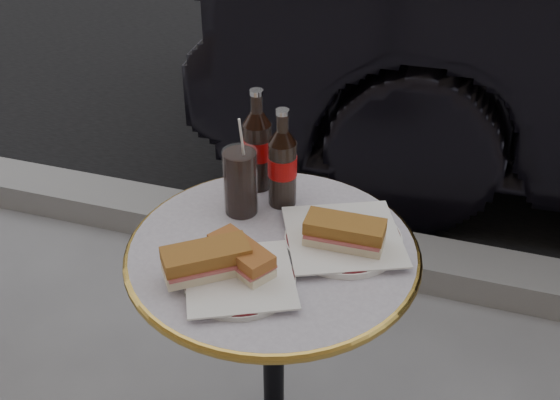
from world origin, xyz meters
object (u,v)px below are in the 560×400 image
(bistro_table, at_px, (274,368))
(cola_bottle_left, at_px, (257,139))
(plate_left, at_px, (240,281))
(cola_bottle_right, at_px, (282,158))
(cola_glass, at_px, (240,182))
(plate_right, at_px, (343,239))

(bistro_table, bearing_deg, cola_bottle_left, 116.40)
(bistro_table, bearing_deg, plate_left, -101.38)
(bistro_table, relative_size, cola_bottle_right, 3.09)
(cola_bottle_left, relative_size, cola_glass, 1.59)
(bistro_table, relative_size, plate_right, 2.95)
(cola_bottle_right, height_order, cola_glass, cola_bottle_right)
(plate_left, distance_m, cola_bottle_right, 0.31)
(cola_bottle_right, bearing_deg, plate_right, -31.36)
(bistro_table, xyz_separation_m, cola_bottle_right, (-0.03, 0.17, 0.48))
(plate_left, relative_size, cola_glass, 1.41)
(plate_left, xyz_separation_m, cola_glass, (-0.08, 0.23, 0.07))
(plate_right, height_order, cola_bottle_right, cola_bottle_right)
(cola_bottle_left, height_order, cola_bottle_right, cola_bottle_left)
(bistro_table, relative_size, cola_bottle_left, 2.95)
(bistro_table, height_order, plate_right, plate_right)
(plate_left, distance_m, cola_glass, 0.26)
(plate_right, bearing_deg, bistro_table, -155.08)
(plate_left, height_order, cola_bottle_right, cola_bottle_right)
(plate_right, bearing_deg, plate_left, -130.28)
(cola_bottle_right, bearing_deg, cola_glass, -142.11)
(cola_bottle_left, bearing_deg, cola_bottle_right, -34.11)
(plate_right, height_order, cola_glass, cola_glass)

